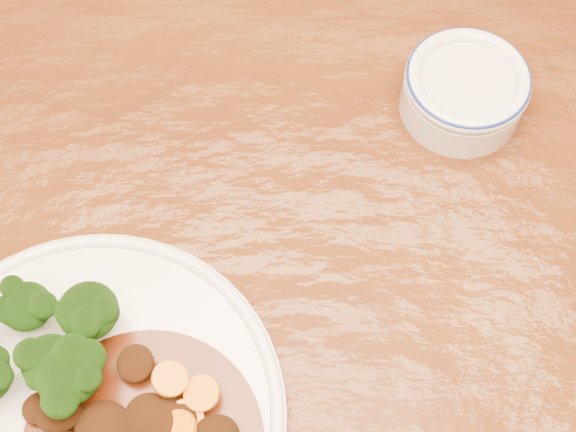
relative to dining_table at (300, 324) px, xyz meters
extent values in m
cube|color=#4D280D|center=(0.00, 0.00, 0.06)|extent=(1.60, 1.08, 0.04)
cylinder|color=silver|center=(-0.18, -0.08, 0.09)|extent=(0.30, 0.30, 0.01)
torus|color=silver|center=(-0.18, -0.08, 0.09)|extent=(0.30, 0.30, 0.01)
cylinder|color=#63904A|center=(-0.19, -0.04, 0.10)|extent=(0.01, 0.01, 0.02)
ellipsoid|color=black|center=(-0.19, -0.04, 0.12)|extent=(0.04, 0.04, 0.03)
cylinder|color=#63904A|center=(-0.21, 0.00, 0.10)|extent=(0.01, 0.01, 0.02)
ellipsoid|color=black|center=(-0.21, 0.00, 0.12)|extent=(0.04, 0.04, 0.03)
cylinder|color=#63904A|center=(-0.16, -0.01, 0.10)|extent=(0.01, 0.01, 0.02)
ellipsoid|color=black|center=(-0.16, -0.01, 0.13)|extent=(0.05, 0.05, 0.04)
cylinder|color=#63904A|center=(-0.18, -0.05, 0.10)|extent=(0.01, 0.01, 0.02)
ellipsoid|color=black|center=(-0.18, -0.05, 0.13)|extent=(0.05, 0.05, 0.04)
ellipsoid|color=black|center=(-0.13, -0.09, 0.11)|extent=(0.04, 0.03, 0.02)
ellipsoid|color=black|center=(-0.19, -0.08, 0.11)|extent=(0.03, 0.03, 0.02)
ellipsoid|color=black|center=(-0.20, -0.07, 0.10)|extent=(0.03, 0.03, 0.01)
ellipsoid|color=black|center=(-0.16, -0.09, 0.11)|extent=(0.04, 0.04, 0.02)
ellipsoid|color=black|center=(-0.12, -0.09, 0.11)|extent=(0.04, 0.03, 0.02)
ellipsoid|color=black|center=(-0.10, -0.09, 0.10)|extent=(0.03, 0.03, 0.01)
ellipsoid|color=black|center=(-0.13, -0.05, 0.11)|extent=(0.03, 0.03, 0.01)
cylinder|color=#D3690B|center=(-0.10, -0.09, 0.11)|extent=(0.04, 0.04, 0.01)
cylinder|color=#D3690B|center=(-0.11, -0.07, 0.12)|extent=(0.04, 0.04, 0.01)
cylinder|color=#D3690B|center=(-0.09, -0.08, 0.11)|extent=(0.04, 0.04, 0.01)
cylinder|color=#D3690B|center=(-0.10, -0.10, 0.11)|extent=(0.04, 0.04, 0.02)
cylinder|color=silver|center=(0.17, 0.15, 0.10)|extent=(0.11, 0.11, 0.04)
cylinder|color=beige|center=(0.17, 0.15, 0.12)|extent=(0.08, 0.08, 0.01)
torus|color=silver|center=(0.17, 0.15, 0.12)|extent=(0.11, 0.11, 0.01)
torus|color=navy|center=(0.17, 0.15, 0.13)|extent=(0.11, 0.11, 0.01)
camera|label=1|loc=(-0.05, -0.23, 0.69)|focal=50.00mm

